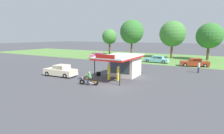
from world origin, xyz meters
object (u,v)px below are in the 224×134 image
object	(u,v)px
motorcycle_with_rider	(89,79)
parked_car_back_row_right	(127,60)
parked_car_second_row_spare	(194,63)
parked_car_back_row_centre_right	(157,59)
parked_car_back_row_centre	(100,56)
spare_tire_stack	(98,74)
gas_pump_offside	(118,74)
gas_pump_nearside	(109,73)
bystander_standing_back_lot	(199,67)
featured_classic_sedan	(61,71)

from	to	relation	value
motorcycle_with_rider	parked_car_back_row_right	bearing A→B (deg)	100.79
motorcycle_with_rider	parked_car_second_row_spare	xyz separation A→B (m)	(9.36, 20.34, 0.04)
parked_car_back_row_centre_right	parked_car_back_row_centre	xyz separation A→B (m)	(-14.27, -0.45, 0.04)
parked_car_back_row_centre	spare_tire_stack	xyz separation A→B (m)	(10.62, -16.65, -0.44)
parked_car_back_row_right	parked_car_back_row_centre	size ratio (longest dim) A/B	0.94
gas_pump_offside	spare_tire_stack	distance (m)	4.26
gas_pump_nearside	bystander_standing_back_lot	bearing A→B (deg)	47.79
gas_pump_nearside	featured_classic_sedan	world-z (taller)	gas_pump_nearside
gas_pump_offside	motorcycle_with_rider	distance (m)	3.81
gas_pump_offside	featured_classic_sedan	world-z (taller)	gas_pump_offside
parked_car_second_row_spare	bystander_standing_back_lot	bearing A→B (deg)	-80.28
gas_pump_nearside	parked_car_back_row_centre	size ratio (longest dim) A/B	0.35
bystander_standing_back_lot	parked_car_second_row_spare	bearing A→B (deg)	99.72
motorcycle_with_rider	parked_car_back_row_centre	size ratio (longest dim) A/B	0.40
parked_car_second_row_spare	parked_car_back_row_centre_right	bearing A→B (deg)	169.20
gas_pump_nearside	featured_classic_sedan	xyz separation A→B (m)	(-7.19, -1.26, -0.18)
gas_pump_offside	featured_classic_sedan	size ratio (longest dim) A/B	0.38
motorcycle_with_rider	featured_classic_sedan	distance (m)	6.70
parked_car_back_row_centre_right	spare_tire_stack	xyz separation A→B (m)	(-3.65, -17.11, -0.40)
motorcycle_with_rider	bystander_standing_back_lot	bearing A→B (deg)	52.95
gas_pump_offside	featured_classic_sedan	distance (m)	8.62
parked_car_second_row_spare	parked_car_back_row_centre_right	distance (m)	7.67
gas_pump_nearside	parked_car_back_row_centre_right	size ratio (longest dim) A/B	0.37
gas_pump_offside	spare_tire_stack	bearing A→B (deg)	159.16
parked_car_back_row_right	featured_classic_sedan	bearing A→B (deg)	-100.42
parked_car_back_row_centre	featured_classic_sedan	bearing A→B (deg)	-72.76
parked_car_second_row_spare	parked_car_back_row_centre_right	world-z (taller)	parked_car_second_row_spare
parked_car_second_row_spare	bystander_standing_back_lot	xyz separation A→B (m)	(1.11, -6.48, 0.26)
spare_tire_stack	motorcycle_with_rider	bearing A→B (deg)	-68.62
parked_car_second_row_spare	motorcycle_with_rider	bearing A→B (deg)	-114.71
gas_pump_offside	parked_car_back_row_centre	distance (m)	23.27
spare_tire_stack	parked_car_second_row_spare	bearing A→B (deg)	54.48
parked_car_back_row_centre_right	parked_car_back_row_centre	distance (m)	14.27
motorcycle_with_rider	parked_car_back_row_centre	xyz separation A→B (m)	(-12.45, 21.32, 0.05)
parked_car_back_row_right	spare_tire_stack	distance (m)	13.52
parked_car_second_row_spare	parked_car_back_row_centre	xyz separation A→B (m)	(-21.80, 0.99, 0.01)
gas_pump_offside	parked_car_back_row_centre_right	world-z (taller)	gas_pump_offside
spare_tire_stack	parked_car_back_row_centre_right	bearing A→B (deg)	77.96
parked_car_second_row_spare	parked_car_back_row_right	distance (m)	13.00
motorcycle_with_rider	featured_classic_sedan	xyz separation A→B (m)	(-6.42, 1.91, 0.06)
bystander_standing_back_lot	spare_tire_stack	bearing A→B (deg)	-143.21
gas_pump_nearside	spare_tire_stack	world-z (taller)	gas_pump_nearside
parked_car_back_row_centre_right	bystander_standing_back_lot	bearing A→B (deg)	-42.48
motorcycle_with_rider	parked_car_back_row_centre	world-z (taller)	motorcycle_with_rider
parked_car_back_row_right	spare_tire_stack	size ratio (longest dim) A/B	8.80
featured_classic_sedan	spare_tire_stack	xyz separation A→B (m)	(4.59, 2.75, -0.44)
gas_pump_nearside	parked_car_second_row_spare	world-z (taller)	gas_pump_nearside
featured_classic_sedan	bystander_standing_back_lot	world-z (taller)	bystander_standing_back_lot
featured_classic_sedan	parked_car_back_row_centre	size ratio (longest dim) A/B	0.89
gas_pump_offside	parked_car_back_row_right	bearing A→B (deg)	110.43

